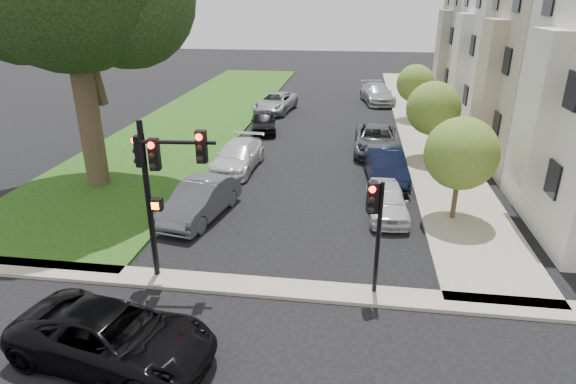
# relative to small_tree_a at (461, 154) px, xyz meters

# --- Properties ---
(ground) EXTENTS (140.00, 140.00, 0.00)m
(ground) POSITION_rel_small_tree_a_xyz_m (-6.20, -7.83, -2.77)
(ground) COLOR black
(ground) RESTS_ON ground
(grass_strip) EXTENTS (8.00, 44.00, 0.12)m
(grass_strip) POSITION_rel_small_tree_a_xyz_m (-15.20, 16.17, -2.71)
(grass_strip) COLOR #183B0C
(grass_strip) RESTS_ON ground
(sidewalk_right) EXTENTS (3.50, 44.00, 0.12)m
(sidewalk_right) POSITION_rel_small_tree_a_xyz_m (0.55, 16.17, -2.71)
(sidewalk_right) COLOR gray
(sidewalk_right) RESTS_ON ground
(sidewalk_cross) EXTENTS (60.00, 1.00, 0.12)m
(sidewalk_cross) POSITION_rel_small_tree_a_xyz_m (-6.20, -5.83, -2.71)
(sidewalk_cross) COLOR gray
(sidewalk_cross) RESTS_ON ground
(house_c) EXTENTS (7.70, 7.55, 15.97)m
(house_c) POSITION_rel_small_tree_a_xyz_m (6.25, 15.17, 4.16)
(house_c) COLOR silver
(house_c) RESTS_ON ground
(house_d) EXTENTS (7.70, 7.55, 15.97)m
(house_d) POSITION_rel_small_tree_a_xyz_m (6.25, 22.67, 4.16)
(house_d) COLOR gray
(house_d) RESTS_ON ground
(small_tree_a) EXTENTS (2.78, 2.78, 4.17)m
(small_tree_a) POSITION_rel_small_tree_a_xyz_m (0.00, 0.00, 0.00)
(small_tree_a) COLOR #2F2016
(small_tree_a) RESTS_ON ground
(small_tree_b) EXTENTS (2.82, 2.82, 4.22)m
(small_tree_b) POSITION_rel_small_tree_a_xyz_m (0.00, 7.71, 0.04)
(small_tree_b) COLOR #2F2016
(small_tree_b) RESTS_ON ground
(small_tree_c) EXTENTS (2.61, 2.61, 3.91)m
(small_tree_c) POSITION_rel_small_tree_a_xyz_m (0.00, 16.68, -0.17)
(small_tree_c) COLOR #2F2016
(small_tree_c) RESTS_ON ground
(traffic_signal_main) EXTENTS (2.48, 0.65, 5.07)m
(traffic_signal_main) POSITION_rel_small_tree_a_xyz_m (-9.60, -5.60, 0.73)
(traffic_signal_main) COLOR black
(traffic_signal_main) RESTS_ON ground
(traffic_signal_secondary) EXTENTS (0.48, 0.39, 3.60)m
(traffic_signal_secondary) POSITION_rel_small_tree_a_xyz_m (-3.32, -5.64, -0.26)
(traffic_signal_secondary) COLOR black
(traffic_signal_secondary) RESTS_ON ground
(car_cross_near) EXTENTS (5.38, 3.18, 1.40)m
(car_cross_near) POSITION_rel_small_tree_a_xyz_m (-9.52, -9.36, -2.07)
(car_cross_near) COLOR black
(car_cross_near) RESTS_ON ground
(car_parked_0) EXTENTS (1.75, 3.93, 1.31)m
(car_parked_0) POSITION_rel_small_tree_a_xyz_m (-2.59, 0.08, -2.11)
(car_parked_0) COLOR silver
(car_parked_0) RESTS_ON ground
(car_parked_1) EXTENTS (2.12, 4.82, 1.54)m
(car_parked_1) POSITION_rel_small_tree_a_xyz_m (-2.48, 4.10, -2.00)
(car_parked_1) COLOR black
(car_parked_1) RESTS_ON ground
(car_parked_2) EXTENTS (2.49, 5.29, 1.46)m
(car_parked_2) POSITION_rel_small_tree_a_xyz_m (-2.78, 8.66, -2.04)
(car_parked_2) COLOR #3F4247
(car_parked_2) RESTS_ON ground
(car_parked_4) EXTENTS (3.12, 5.65, 1.55)m
(car_parked_4) POSITION_rel_small_tree_a_xyz_m (-2.33, 22.36, -2.00)
(car_parked_4) COLOR #999BA0
(car_parked_4) RESTS_ON ground
(car_parked_5) EXTENTS (2.40, 4.77, 1.50)m
(car_parked_5) POSITION_rel_small_tree_a_xyz_m (-9.98, -1.16, -2.02)
(car_parked_5) COLOR #3F4247
(car_parked_5) RESTS_ON ground
(car_parked_6) EXTENTS (2.21, 4.93, 1.40)m
(car_parked_6) POSITION_rel_small_tree_a_xyz_m (-9.86, 4.72, -2.07)
(car_parked_6) COLOR silver
(car_parked_6) RESTS_ON ground
(car_parked_7) EXTENTS (2.32, 4.18, 1.35)m
(car_parked_7) POSITION_rel_small_tree_a_xyz_m (-9.94, 12.09, -2.10)
(car_parked_7) COLOR black
(car_parked_7) RESTS_ON ground
(car_parked_8) EXTENTS (3.07, 5.45, 1.44)m
(car_parked_8) POSITION_rel_small_tree_a_xyz_m (-10.12, 17.99, -2.05)
(car_parked_8) COLOR #999BA0
(car_parked_8) RESTS_ON ground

